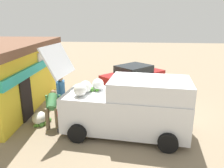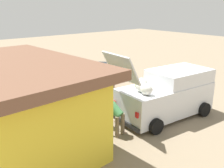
{
  "view_description": "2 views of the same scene",
  "coord_description": "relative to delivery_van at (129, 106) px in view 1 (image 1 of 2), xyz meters",
  "views": [
    {
      "loc": [
        -8.2,
        0.18,
        3.88
      ],
      "look_at": [
        1.59,
        1.2,
        0.94
      ],
      "focal_mm": 34.95,
      "sensor_mm": 36.0,
      "label": 1
    },
    {
      "loc": [
        -7.58,
        8.73,
        4.64
      ],
      "look_at": [
        1.08,
        1.53,
        1.14
      ],
      "focal_mm": 40.72,
      "sensor_mm": 36.0,
      "label": 2
    }
  ],
  "objects": [
    {
      "name": "parked_sedan",
      "position": [
        5.63,
        -0.12,
        -0.39
      ],
      "size": [
        4.08,
        3.94,
        1.26
      ],
      "color": "maroon",
      "rests_on": "ground_plane"
    },
    {
      "name": "ground_plane",
      "position": [
        1.2,
        -0.33,
        -1.0
      ],
      "size": [
        60.0,
        60.0,
        0.0
      ],
      "primitive_type": "plane",
      "color": "gray"
    },
    {
      "name": "customer_bending",
      "position": [
        0.15,
        2.8,
        -0.18
      ],
      "size": [
        0.78,
        0.61,
        1.33
      ],
      "color": "#726047",
      "rests_on": "ground_plane"
    },
    {
      "name": "unloaded_banana_pile",
      "position": [
        0.32,
        3.41,
        -0.79
      ],
      "size": [
        0.79,
        0.72,
        0.45
      ],
      "color": "silver",
      "rests_on": "ground_plane"
    },
    {
      "name": "delivery_van",
      "position": [
        0.0,
        0.0,
        0.0
      ],
      "size": [
        2.49,
        4.93,
        3.03
      ],
      "color": "silver",
      "rests_on": "ground_plane"
    },
    {
      "name": "vendor_standing",
      "position": [
        1.12,
        2.79,
        0.01
      ],
      "size": [
        0.56,
        0.4,
        1.72
      ],
      "color": "#726047",
      "rests_on": "ground_plane"
    },
    {
      "name": "paint_bucket",
      "position": [
        3.77,
        3.05,
        -0.84
      ],
      "size": [
        0.28,
        0.28,
        0.32
      ],
      "primitive_type": "cylinder",
      "color": "#BF3F33",
      "rests_on": "ground_plane"
    }
  ]
}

